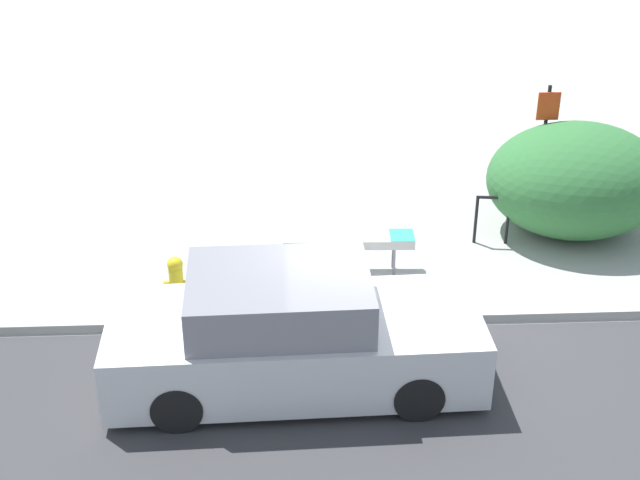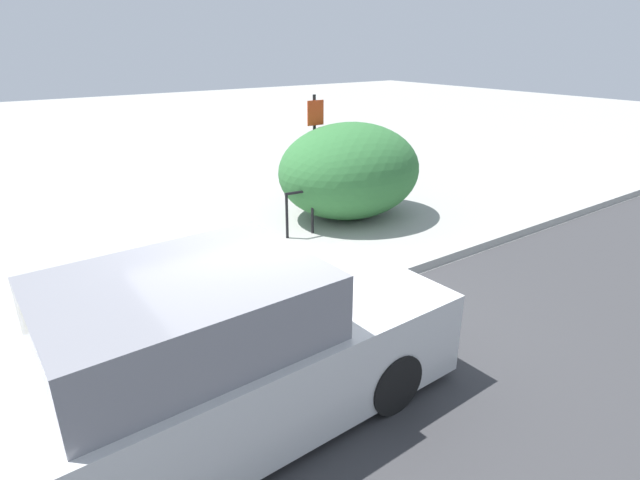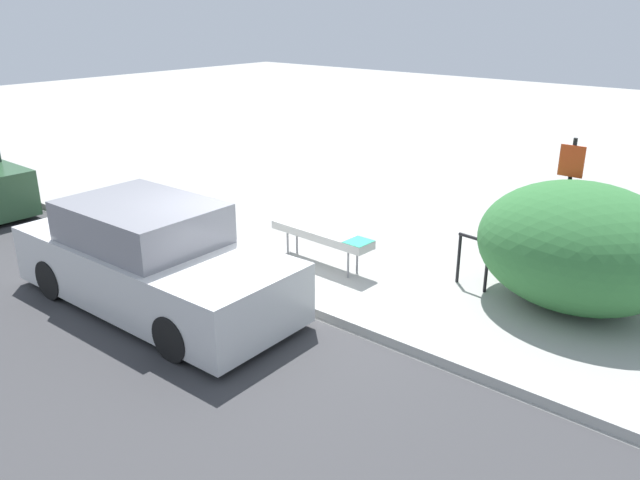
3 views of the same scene
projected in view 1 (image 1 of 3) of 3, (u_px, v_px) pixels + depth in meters
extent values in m
plane|color=#9E9E99|center=(378.00, 322.00, 12.24)|extent=(60.00, 60.00, 0.00)
cube|color=#A8A8A3|center=(379.00, 318.00, 12.21)|extent=(60.00, 0.20, 0.13)
cylinder|color=gray|center=(303.00, 262.00, 13.25)|extent=(0.04, 0.04, 0.47)
cylinder|color=gray|center=(394.00, 261.00, 13.27)|extent=(0.04, 0.04, 0.47)
cylinder|color=gray|center=(303.00, 254.00, 13.45)|extent=(0.04, 0.04, 0.47)
cylinder|color=gray|center=(393.00, 254.00, 13.47)|extent=(0.04, 0.04, 0.47)
cube|color=#B2B2AD|center=(349.00, 240.00, 13.22)|extent=(1.95, 0.48, 0.14)
cube|color=teal|center=(402.00, 235.00, 13.19)|extent=(0.37, 0.42, 0.01)
cylinder|color=black|center=(476.00, 220.00, 14.11)|extent=(0.05, 0.05, 0.80)
cylinder|color=black|center=(508.00, 221.00, 14.08)|extent=(0.05, 0.05, 0.80)
cylinder|color=black|center=(494.00, 198.00, 13.91)|extent=(0.55, 0.11, 0.05)
cylinder|color=black|center=(542.00, 153.00, 14.60)|extent=(0.06, 0.06, 2.30)
cube|color=red|center=(548.00, 106.00, 14.18)|extent=(0.36, 0.02, 0.46)
cylinder|color=gold|center=(177.00, 286.00, 12.50)|extent=(0.20, 0.20, 0.60)
sphere|color=gold|center=(175.00, 264.00, 12.33)|extent=(0.22, 0.22, 0.22)
cylinder|color=gold|center=(167.00, 283.00, 12.46)|extent=(0.08, 0.07, 0.07)
cylinder|color=gold|center=(187.00, 282.00, 12.48)|extent=(0.08, 0.07, 0.07)
ellipsoid|color=#337038|center=(576.00, 180.00, 14.24)|extent=(2.86, 2.40, 1.82)
cylinder|color=black|center=(397.00, 320.00, 11.73)|extent=(0.60, 0.20, 0.60)
cylinder|color=black|center=(418.00, 397.00, 10.30)|extent=(0.60, 0.20, 0.60)
cylinder|color=black|center=(185.00, 329.00, 11.55)|extent=(0.60, 0.20, 0.60)
cylinder|color=black|center=(177.00, 408.00, 10.12)|extent=(0.60, 0.20, 0.60)
cube|color=silver|center=(295.00, 346.00, 10.82)|extent=(4.53, 1.88, 0.84)
cube|color=gray|center=(279.00, 298.00, 10.48)|extent=(2.19, 1.64, 0.59)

